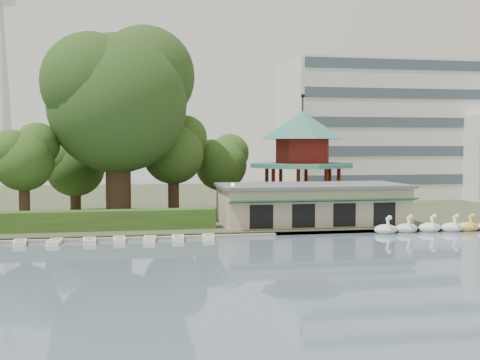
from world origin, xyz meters
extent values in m
plane|color=slate|center=(0.00, 0.00, 0.00)|extent=(220.00, 220.00, 0.00)
cube|color=#424930|center=(0.00, 52.00, 0.20)|extent=(220.00, 70.00, 0.40)
cube|color=gray|center=(0.00, 17.30, 0.15)|extent=(220.00, 0.60, 0.30)
cube|color=gray|center=(-12.00, 17.20, 0.12)|extent=(34.00, 1.60, 0.24)
cube|color=tan|center=(10.00, 22.00, 2.20)|extent=(18.00, 8.00, 3.60)
cube|color=#595B5E|center=(10.00, 22.00, 4.15)|extent=(18.60, 8.60, 0.30)
cube|color=#194C2D|center=(10.00, 17.70, 3.00)|extent=(18.00, 1.59, 0.45)
cylinder|color=tan|center=(12.00, 32.00, 1.00)|extent=(10.40, 10.40, 1.20)
cylinder|color=#367363|center=(12.00, 32.00, 5.85)|extent=(12.40, 12.40, 0.50)
cylinder|color=maroon|center=(12.00, 32.00, 7.50)|extent=(6.40, 6.40, 2.80)
cone|color=#367363|center=(12.00, 32.00, 10.50)|extent=(10.00, 10.00, 3.20)
cylinder|color=black|center=(12.00, 32.00, 13.00)|extent=(0.16, 0.16, 1.80)
cube|color=silver|center=(30.00, 50.00, 10.40)|extent=(30.00, 14.00, 20.00)
cone|color=silver|center=(-42.00, 140.00, 30.00)|extent=(6.00, 6.00, 60.00)
cylinder|color=silver|center=(-42.00, 140.00, 48.00)|extent=(8.00, 8.00, 2.00)
cube|color=#31511C|center=(-15.00, 20.50, 1.30)|extent=(30.00, 2.00, 1.80)
cylinder|color=black|center=(1.50, 19.00, 2.40)|extent=(0.12, 0.12, 4.00)
sphere|color=beige|center=(1.50, 19.00, 4.50)|extent=(0.36, 0.36, 0.36)
cylinder|color=#3A281C|center=(-9.00, 28.00, 5.26)|extent=(2.58, 2.58, 9.72)
sphere|color=#294519|center=(-9.00, 28.00, 12.46)|extent=(14.34, 14.34, 14.34)
sphere|color=#294519|center=(-6.13, 30.15, 15.57)|extent=(10.75, 10.75, 10.75)
sphere|color=#294519|center=(-11.51, 26.57, 14.40)|extent=(10.04, 10.04, 10.04)
cylinder|color=#3A281C|center=(-18.00, 26.00, 2.91)|extent=(1.06, 1.06, 5.01)
sphere|color=#31511C|center=(-18.00, 26.00, 6.62)|extent=(5.88, 5.88, 5.88)
sphere|color=#31511C|center=(-16.82, 26.88, 8.22)|extent=(4.41, 4.41, 4.41)
sphere|color=#31511C|center=(-19.03, 25.41, 7.62)|extent=(4.11, 4.11, 4.11)
cylinder|color=#3A281C|center=(-3.00, 32.00, 3.16)|extent=(1.24, 1.24, 5.53)
sphere|color=#31511C|center=(-3.00, 32.00, 7.25)|extent=(6.87, 6.87, 6.87)
sphere|color=#31511C|center=(-1.63, 33.03, 9.02)|extent=(5.15, 5.15, 5.15)
sphere|color=#31511C|center=(-4.20, 31.31, 8.36)|extent=(4.81, 4.81, 4.81)
cylinder|color=#3A281C|center=(3.00, 36.00, 2.59)|extent=(1.12, 1.12, 4.39)
sphere|color=#31511C|center=(3.00, 36.00, 5.84)|extent=(6.23, 6.23, 6.23)
sphere|color=#31511C|center=(4.25, 36.93, 7.24)|extent=(4.67, 4.67, 4.67)
sphere|color=#31511C|center=(1.91, 35.38, 6.72)|extent=(4.36, 4.36, 4.36)
cylinder|color=#3A281C|center=(-14.00, 36.00, 2.52)|extent=(1.22, 1.22, 4.24)
sphere|color=#31511C|center=(-14.00, 36.00, 5.66)|extent=(6.77, 6.77, 6.77)
sphere|color=#31511C|center=(-12.65, 37.02, 7.01)|extent=(5.08, 5.08, 5.08)
sphere|color=#31511C|center=(-15.18, 35.32, 6.51)|extent=(4.74, 4.74, 4.74)
ellipsoid|color=white|center=(15.43, 16.42, 0.35)|extent=(2.16, 1.44, 0.99)
cylinder|color=white|center=(15.43, 15.87, 0.90)|extent=(0.26, 0.79, 1.29)
sphere|color=white|center=(15.43, 15.57, 1.55)|extent=(0.44, 0.44, 0.44)
ellipsoid|color=white|center=(17.64, 16.74, 0.35)|extent=(2.16, 1.44, 0.99)
cylinder|color=white|center=(17.64, 16.19, 0.90)|extent=(0.26, 0.79, 1.29)
sphere|color=white|center=(17.64, 15.89, 1.55)|extent=(0.44, 0.44, 0.44)
ellipsoid|color=white|center=(20.01, 16.75, 0.35)|extent=(2.16, 1.44, 0.99)
cylinder|color=white|center=(20.01, 16.20, 0.90)|extent=(0.26, 0.79, 1.29)
sphere|color=white|center=(20.01, 15.90, 1.55)|extent=(0.44, 0.44, 0.44)
ellipsoid|color=white|center=(22.16, 16.50, 0.35)|extent=(2.16, 1.44, 0.99)
cylinder|color=white|center=(22.16, 15.95, 0.90)|extent=(0.26, 0.79, 1.29)
sphere|color=white|center=(22.16, 15.65, 1.55)|extent=(0.44, 0.44, 0.44)
ellipsoid|color=gold|center=(23.83, 16.57, 0.35)|extent=(2.16, 1.44, 0.99)
cylinder|color=gold|center=(23.83, 16.02, 0.90)|extent=(0.26, 0.79, 1.29)
sphere|color=gold|center=(23.83, 15.72, 1.55)|extent=(0.44, 0.44, 0.44)
cube|color=white|center=(-16.74, 15.72, 0.18)|extent=(1.25, 2.40, 0.36)
cube|color=white|center=(-13.99, 15.61, 0.18)|extent=(1.16, 2.36, 0.36)
cube|color=white|center=(-11.20, 15.73, 0.18)|extent=(1.18, 2.37, 0.36)
cube|color=white|center=(-8.76, 15.88, 0.18)|extent=(1.05, 2.32, 0.36)
cube|color=white|center=(-6.23, 15.62, 0.18)|extent=(1.21, 2.38, 0.36)
cube|color=white|center=(-3.82, 15.83, 0.18)|extent=(1.17, 2.37, 0.36)
cube|color=white|center=(-1.18, 15.92, 0.18)|extent=(1.23, 2.39, 0.36)
camera|label=1|loc=(-7.91, -35.46, 8.06)|focal=45.00mm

